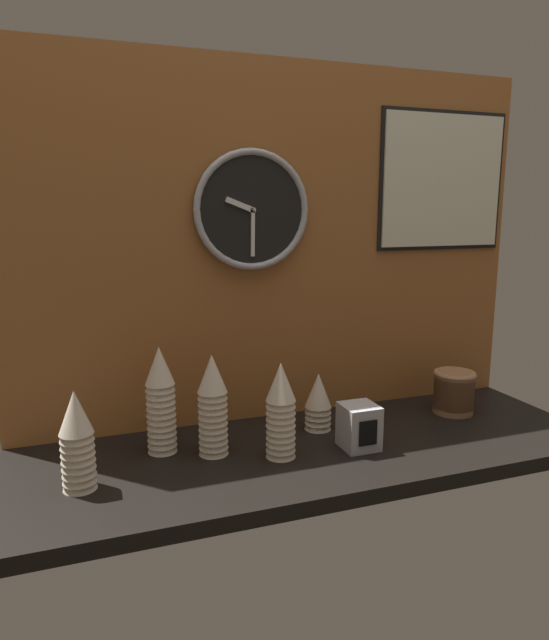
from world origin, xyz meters
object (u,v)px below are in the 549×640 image
cup_stack_left (161,400)px  cup_stack_center (281,410)px  cup_stack_far_left (77,441)px  cup_stack_center_right (318,401)px  cup_stack_center_left (213,405)px  bowl_stack_far_right (454,391)px  wall_clock (252,210)px  napkin_dispenser (359,426)px  menu_board (443,181)px

cup_stack_left → cup_stack_center: (28.40, -13.60, -1.69)cm
cup_stack_far_left → cup_stack_center_right: size_ratio=1.40×
cup_stack_center_left → bowl_stack_far_right: cup_stack_center_left is taller
cup_stack_left → bowl_stack_far_right: (90.98, -1.55, -7.31)cm
wall_clock → napkin_dispenser: (20.29, -29.52, -56.89)cm
bowl_stack_far_right → cup_stack_far_left: bearing=-173.6°
cup_stack_left → cup_stack_center_left: bearing=-26.1°
cup_stack_center_left → napkin_dispenser: cup_stack_center_left is taller
cup_stack_center_left → bowl_stack_far_right: size_ratio=2.01×
cup_stack_center → cup_stack_center_left: bearing=154.8°
cup_stack_center_left → cup_stack_left: (-12.40, 6.08, 0.84)cm
cup_stack_left → cup_stack_center_right: cup_stack_left is taller
cup_stack_left → napkin_dispenser: bearing=-17.2°
cup_stack_center_left → cup_stack_center: (16.00, -7.53, -0.84)cm
napkin_dispenser → cup_stack_center_left: bearing=166.0°
cup_stack_center_left → wall_clock: size_ratio=0.79×
cup_stack_center_left → bowl_stack_far_right: 78.98cm
cup_stack_center → bowl_stack_far_right: cup_stack_center is taller
cup_stack_far_left → cup_stack_center_right: (66.30, 14.60, -3.37)cm
cup_stack_far_left → napkin_dispenser: size_ratio=1.97×
cup_stack_center_right → menu_board: size_ratio=0.37×
cup_stack_left → napkin_dispenser: (50.13, -15.48, -8.32)cm
cup_stack_center_left → cup_stack_center_right: bearing=11.1°
cup_stack_center → wall_clock: 57.37cm
cup_stack_center_right → napkin_dispenser: cup_stack_center_right is taller
cup_stack_center_right → bowl_stack_far_right: cup_stack_center_right is taller
cup_stack_left → wall_clock: size_ratio=0.84×
cup_stack_far_left → cup_stack_left: (21.11, 14.22, 2.53)cm
cup_stack_far_left → wall_clock: size_ratio=0.69×
cup_stack_center_left → cup_stack_far_left: 34.52cm
cup_stack_left → menu_board: bearing=9.0°
cup_stack_left → cup_stack_center: size_ratio=1.13×
napkin_dispenser → menu_board: bearing=34.5°
cup_stack_left → bowl_stack_far_right: 91.29cm
cup_stack_center → bowl_stack_far_right: 63.98cm
wall_clock → napkin_dispenser: size_ratio=2.85×
cup_stack_center_right → napkin_dispenser: bearing=-72.7°
cup_stack_left → napkin_dispenser: size_ratio=2.39×
cup_stack_center → napkin_dispenser: (21.74, -1.88, -6.63)cm
cup_stack_far_left → bowl_stack_far_right: cup_stack_far_left is taller
cup_stack_far_left → wall_clock: 77.50cm
cup_stack_far_left → cup_stack_center_right: 67.98cm
cup_stack_far_left → cup_stack_center: bearing=0.7°
cup_stack_left → bowl_stack_far_right: size_ratio=2.13×
bowl_stack_far_right → napkin_dispenser: (-40.85, -13.93, -1.01)cm
wall_clock → napkin_dispenser: 67.23cm
cup_stack_center → menu_board: bearing=23.4°
cup_stack_left → bowl_stack_far_right: cup_stack_left is taller
cup_stack_far_left → cup_stack_left: 25.58cm
cup_stack_left → cup_stack_center_right: (45.20, 0.38, -5.90)cm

